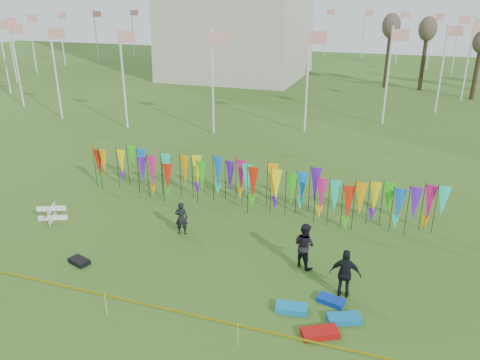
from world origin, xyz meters
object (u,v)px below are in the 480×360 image
(kite_bag_black, at_px, (79,261))
(kite_bag_teal, at_px, (344,319))
(kite_bag_red, at_px, (320,333))
(kite_bag_blue, at_px, (331,300))
(person_right, at_px, (345,274))
(kite_bag_turquoise, at_px, (291,308))
(box_kite, at_px, (52,213))
(person_mid, at_px, (304,245))
(person_left, at_px, (181,218))

(kite_bag_black, height_order, kite_bag_teal, kite_bag_teal)
(kite_bag_red, bearing_deg, kite_bag_blue, 87.62)
(kite_bag_teal, bearing_deg, kite_bag_black, 178.98)
(kite_bag_blue, distance_m, kite_bag_red, 1.87)
(person_right, bearing_deg, kite_bag_turquoise, 41.27)
(box_kite, xyz_separation_m, kite_bag_red, (13.81, -4.06, -0.28))
(person_right, relative_size, kite_bag_red, 1.58)
(kite_bag_blue, xyz_separation_m, kite_bag_teal, (0.57, -0.88, 0.01))
(kite_bag_turquoise, relative_size, kite_bag_red, 0.92)
(box_kite, height_order, kite_bag_red, box_kite)
(person_right, bearing_deg, kite_bag_teal, 96.78)
(person_mid, height_order, kite_bag_turquoise, person_mid)
(kite_bag_red, bearing_deg, person_mid, 108.97)
(box_kite, relative_size, kite_bag_teal, 0.70)
(kite_bag_blue, height_order, kite_bag_teal, kite_bag_teal)
(kite_bag_teal, bearing_deg, box_kite, 167.98)
(person_mid, height_order, kite_bag_teal, person_mid)
(person_left, bearing_deg, person_right, 147.62)
(person_mid, distance_m, kite_bag_teal, 3.70)
(kite_bag_turquoise, xyz_separation_m, kite_bag_teal, (1.81, 0.03, -0.00))
(kite_bag_teal, bearing_deg, kite_bag_turquoise, -179.05)
(kite_bag_blue, bearing_deg, person_right, 56.44)
(kite_bag_blue, bearing_deg, box_kite, 171.01)
(box_kite, xyz_separation_m, kite_bag_blue, (13.89, -2.20, -0.30))
(person_left, bearing_deg, kite_bag_blue, 142.92)
(box_kite, height_order, kite_bag_teal, box_kite)
(kite_bag_blue, bearing_deg, kite_bag_red, -92.38)
(kite_bag_turquoise, xyz_separation_m, kite_bag_black, (-8.98, 0.22, -0.01))
(person_left, xyz_separation_m, person_right, (7.69, -2.46, 0.16))
(person_mid, height_order, kite_bag_red, person_mid)
(person_left, distance_m, kite_bag_turquoise, 7.27)
(kite_bag_turquoise, bearing_deg, kite_bag_red, -39.36)
(kite_bag_red, xyz_separation_m, kite_bag_black, (-10.14, 1.18, -0.01))
(person_left, relative_size, person_mid, 0.83)
(kite_bag_black, xyz_separation_m, kite_bag_teal, (10.79, -0.19, 0.01))
(person_left, xyz_separation_m, kite_bag_black, (-2.90, -3.71, -0.70))
(kite_bag_turquoise, relative_size, kite_bag_black, 1.28)
(kite_bag_blue, distance_m, kite_bag_black, 10.24)
(kite_bag_red, height_order, kite_bag_black, kite_bag_red)
(person_left, bearing_deg, person_mid, 156.47)
(kite_bag_teal, bearing_deg, person_left, 153.71)
(person_left, xyz_separation_m, kite_bag_red, (7.24, -4.88, -0.68))
(kite_bag_teal, bearing_deg, person_mid, 124.02)
(person_right, height_order, kite_bag_teal, person_right)
(kite_bag_blue, height_order, kite_bag_red, kite_bag_red)
(person_right, bearing_deg, kite_bag_blue, 55.33)
(person_right, height_order, kite_bag_turquoise, person_right)
(box_kite, relative_size, person_mid, 0.41)
(box_kite, height_order, kite_bag_blue, box_kite)
(box_kite, bearing_deg, kite_bag_teal, -12.02)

